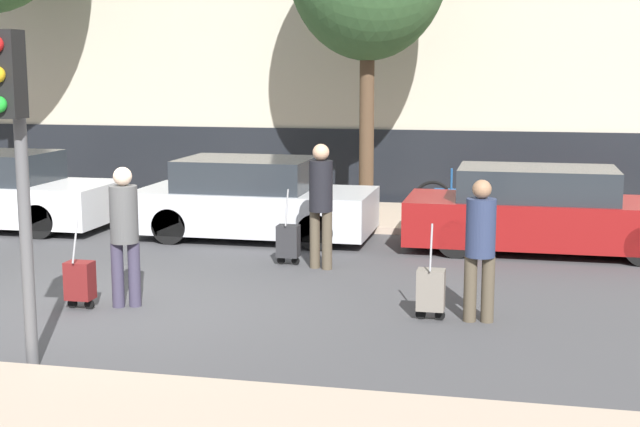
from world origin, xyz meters
TOP-DOWN VIEW (x-y plane):
  - ground_plane at (0.00, 0.00)m, footprint 80.00×80.00m
  - sidewalk_far at (0.00, 7.00)m, footprint 28.00×3.00m
  - parked_car_1 at (0.37, 4.71)m, footprint 4.01×1.86m
  - parked_car_2 at (5.23, 4.57)m, footprint 4.44×1.72m
  - pedestrian_left at (0.15, 0.03)m, footprint 0.34×0.34m
  - trolley_left at (-0.36, -0.18)m, footprint 0.34×0.29m
  - pedestrian_center at (2.02, 2.61)m, footprint 0.34×0.34m
  - trolley_center at (1.49, 2.75)m, footprint 0.34×0.29m
  - pedestrian_right at (4.40, 0.30)m, footprint 0.35×0.34m
  - trolley_right at (3.85, 0.25)m, footprint 0.34×0.29m
  - traffic_light at (0.19, -2.37)m, footprint 0.28×0.47m
  - parked_bicycle at (3.80, 6.60)m, footprint 1.77×0.06m

SIDE VIEW (x-z plane):
  - ground_plane at x=0.00m, z-range 0.00..0.00m
  - sidewalk_far at x=0.00m, z-range 0.00..0.12m
  - trolley_left at x=-0.36m, z-range -0.21..0.91m
  - trolley_center at x=1.49m, z-range -0.21..0.92m
  - trolley_right at x=3.85m, z-range -0.21..0.93m
  - parked_bicycle at x=3.80m, z-range 0.01..0.97m
  - parked_car_2 at x=5.23m, z-range -0.04..1.31m
  - parked_car_1 at x=0.37m, z-range -0.04..1.33m
  - pedestrian_right at x=4.40m, z-range 0.11..1.76m
  - pedestrian_left at x=0.15m, z-range 0.12..1.84m
  - pedestrian_center at x=2.02m, z-range 0.13..1.96m
  - traffic_light at x=0.19m, z-range 0.70..3.94m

